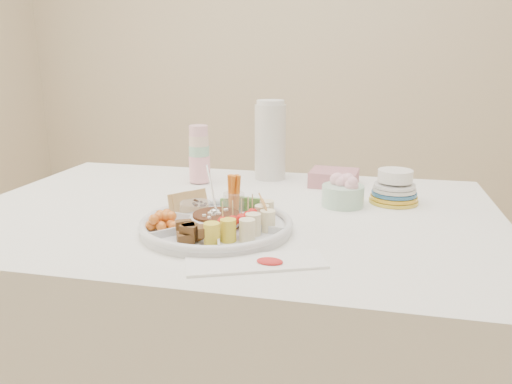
% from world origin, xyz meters
% --- Properties ---
extents(wall_back, '(4.00, 0.02, 2.70)m').
position_xyz_m(wall_back, '(0.00, 2.00, 1.35)').
color(wall_back, beige).
rests_on(wall_back, ground).
extents(dining_table, '(1.52, 1.02, 0.76)m').
position_xyz_m(dining_table, '(0.00, 0.00, 0.38)').
color(dining_table, white).
rests_on(dining_table, floor).
extents(party_tray, '(0.45, 0.45, 0.04)m').
position_xyz_m(party_tray, '(0.02, -0.18, 0.78)').
color(party_tray, silver).
rests_on(party_tray, dining_table).
extents(bean_dip, '(0.14, 0.14, 0.04)m').
position_xyz_m(bean_dip, '(0.02, -0.18, 0.79)').
color(bean_dip, '#391F0C').
rests_on(bean_dip, party_tray).
extents(tortillas, '(0.11, 0.11, 0.05)m').
position_xyz_m(tortillas, '(0.14, -0.14, 0.80)').
color(tortillas, '#A76D26').
rests_on(tortillas, party_tray).
extents(carrot_cucumber, '(0.13, 0.13, 0.10)m').
position_xyz_m(carrot_cucumber, '(0.04, -0.05, 0.82)').
color(carrot_cucumber, orange).
rests_on(carrot_cucumber, party_tray).
extents(pita_raisins, '(0.14, 0.14, 0.06)m').
position_xyz_m(pita_raisins, '(-0.08, -0.09, 0.80)').
color(pita_raisins, tan).
rests_on(pita_raisins, party_tray).
extents(cherries, '(0.13, 0.13, 0.05)m').
position_xyz_m(cherries, '(-0.11, -0.22, 0.79)').
color(cherries, orange).
rests_on(cherries, party_tray).
extents(granola_chunks, '(0.12, 0.12, 0.04)m').
position_xyz_m(granola_chunks, '(-0.01, -0.31, 0.79)').
color(granola_chunks, '#4D331F').
rests_on(granola_chunks, party_tray).
extents(banana_tomato, '(0.14, 0.14, 0.10)m').
position_xyz_m(banana_tomato, '(0.11, -0.26, 0.82)').
color(banana_tomato, '#F3EE5E').
rests_on(banana_tomato, party_tray).
extents(cup_stack, '(0.09, 0.09, 0.20)m').
position_xyz_m(cup_stack, '(-0.19, 0.29, 0.86)').
color(cup_stack, silver).
rests_on(cup_stack, dining_table).
extents(thermos, '(0.14, 0.14, 0.29)m').
position_xyz_m(thermos, '(0.04, 0.40, 0.90)').
color(thermos, silver).
rests_on(thermos, dining_table).
extents(flower_bowl, '(0.16, 0.16, 0.09)m').
position_xyz_m(flower_bowl, '(0.31, 0.11, 0.80)').
color(flower_bowl, '#AECAB7').
rests_on(flower_bowl, dining_table).
extents(napkin_stack, '(0.17, 0.15, 0.05)m').
position_xyz_m(napkin_stack, '(0.27, 0.35, 0.78)').
color(napkin_stack, '#B8727D').
rests_on(napkin_stack, dining_table).
extents(plate_stack, '(0.16, 0.16, 0.09)m').
position_xyz_m(plate_stack, '(0.46, 0.18, 0.80)').
color(plate_stack, yellow).
rests_on(plate_stack, dining_table).
extents(placemat, '(0.31, 0.20, 0.01)m').
position_xyz_m(placemat, '(0.16, -0.36, 0.76)').
color(placemat, white).
rests_on(placemat, dining_table).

